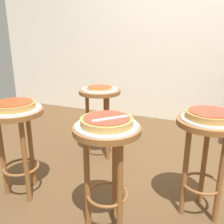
# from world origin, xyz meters

# --- Properties ---
(ground_plane) EXTENTS (6.00, 6.00, 0.00)m
(ground_plane) POSITION_xyz_m (0.00, 0.00, 0.00)
(ground_plane) COLOR brown
(back_wall) EXTENTS (6.00, 0.10, 3.00)m
(back_wall) POSITION_xyz_m (0.00, 1.65, 1.50)
(back_wall) COLOR silver
(back_wall) RESTS_ON ground_plane
(stool_foreground) EXTENTS (0.40, 0.40, 0.68)m
(stool_foreground) POSITION_xyz_m (-0.14, -0.64, 0.51)
(stool_foreground) COLOR brown
(stool_foreground) RESTS_ON ground_plane
(serving_plate_foreground) EXTENTS (0.37, 0.37, 0.01)m
(serving_plate_foreground) POSITION_xyz_m (-0.14, -0.64, 0.69)
(serving_plate_foreground) COLOR silver
(serving_plate_foreground) RESTS_ON stool_foreground
(pizza_foreground) EXTENTS (0.31, 0.31, 0.05)m
(pizza_foreground) POSITION_xyz_m (-0.14, -0.64, 0.72)
(pizza_foreground) COLOR tan
(pizza_foreground) RESTS_ON serving_plate_foreground
(stool_middle) EXTENTS (0.40, 0.40, 0.68)m
(stool_middle) POSITION_xyz_m (-0.88, -0.59, 0.51)
(stool_middle) COLOR brown
(stool_middle) RESTS_ON ground_plane
(serving_plate_middle) EXTENTS (0.38, 0.38, 0.01)m
(serving_plate_middle) POSITION_xyz_m (-0.88, -0.59, 0.69)
(serving_plate_middle) COLOR white
(serving_plate_middle) RESTS_ON stool_middle
(pizza_middle) EXTENTS (0.30, 0.30, 0.05)m
(pizza_middle) POSITION_xyz_m (-0.88, -0.59, 0.72)
(pizza_middle) COLOR #B78442
(pizza_middle) RESTS_ON serving_plate_middle
(stool_leftside) EXTENTS (0.40, 0.40, 0.68)m
(stool_leftside) POSITION_xyz_m (0.40, -0.29, 0.51)
(stool_leftside) COLOR brown
(stool_leftside) RESTS_ON ground_plane
(serving_plate_leftside) EXTENTS (0.35, 0.35, 0.01)m
(serving_plate_leftside) POSITION_xyz_m (0.40, -0.29, 0.69)
(serving_plate_leftside) COLOR white
(serving_plate_leftside) RESTS_ON stool_leftside
(pizza_leftside) EXTENTS (0.30, 0.30, 0.05)m
(pizza_leftside) POSITION_xyz_m (0.40, -0.29, 0.72)
(pizza_leftside) COLOR #B78442
(pizza_leftside) RESTS_ON serving_plate_leftside
(stool_rear) EXTENTS (0.40, 0.40, 0.68)m
(stool_rear) POSITION_xyz_m (-0.60, 0.23, 0.51)
(stool_rear) COLOR brown
(stool_rear) RESTS_ON ground_plane
(serving_plate_rear) EXTENTS (0.35, 0.35, 0.01)m
(serving_plate_rear) POSITION_xyz_m (-0.60, 0.23, 0.69)
(serving_plate_rear) COLOR silver
(serving_plate_rear) RESTS_ON stool_rear
(pizza_rear) EXTENTS (0.26, 0.26, 0.02)m
(pizza_rear) POSITION_xyz_m (-0.60, 0.23, 0.70)
(pizza_rear) COLOR #B78442
(pizza_rear) RESTS_ON serving_plate_rear
(pizza_server_knife) EXTENTS (0.17, 0.18, 0.01)m
(pizza_server_knife) POSITION_xyz_m (-0.11, -0.66, 0.74)
(pizza_server_knife) COLOR silver
(pizza_server_knife) RESTS_ON pizza_foreground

